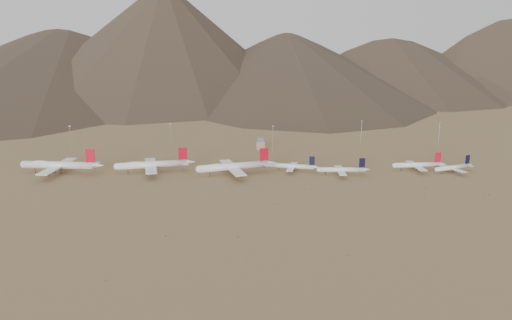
{
  "coord_description": "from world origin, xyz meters",
  "views": [
    {
      "loc": [
        1.29,
        -366.76,
        110.83
      ],
      "look_at": [
        20.98,
        30.0,
        11.46
      ],
      "focal_mm": 35.0,
      "sensor_mm": 36.0,
      "label": 1
    }
  ],
  "objects_px": {
    "widebody_east": "(234,166)",
    "widebody_centre": "(152,164)",
    "widebody_west": "(59,165)",
    "narrowbody_b": "(343,170)",
    "narrowbody_a": "(294,166)",
    "control_tower": "(261,144)"
  },
  "relations": [
    {
      "from": "widebody_east",
      "to": "widebody_centre",
      "type": "bearing_deg",
      "value": 156.79
    },
    {
      "from": "widebody_west",
      "to": "narrowbody_b",
      "type": "height_order",
      "value": "widebody_west"
    },
    {
      "from": "widebody_centre",
      "to": "narrowbody_a",
      "type": "xyz_separation_m",
      "value": [
        118.14,
        -2.25,
        -2.42
      ]
    },
    {
      "from": "widebody_west",
      "to": "control_tower",
      "type": "height_order",
      "value": "widebody_west"
    },
    {
      "from": "widebody_centre",
      "to": "narrowbody_a",
      "type": "bearing_deg",
      "value": -11.18
    },
    {
      "from": "widebody_centre",
      "to": "widebody_east",
      "type": "relative_size",
      "value": 0.99
    },
    {
      "from": "narrowbody_a",
      "to": "widebody_west",
      "type": "bearing_deg",
      "value": -165.08
    },
    {
      "from": "widebody_east",
      "to": "narrowbody_a",
      "type": "relative_size",
      "value": 1.65
    },
    {
      "from": "narrowbody_a",
      "to": "control_tower",
      "type": "distance_m",
      "value": 88.16
    },
    {
      "from": "widebody_west",
      "to": "widebody_east",
      "type": "distance_m",
      "value": 144.2
    },
    {
      "from": "narrowbody_b",
      "to": "narrowbody_a",
      "type": "bearing_deg",
      "value": 163.93
    },
    {
      "from": "widebody_west",
      "to": "narrowbody_a",
      "type": "relative_size",
      "value": 1.75
    },
    {
      "from": "widebody_west",
      "to": "widebody_centre",
      "type": "relative_size",
      "value": 1.07
    },
    {
      "from": "narrowbody_b",
      "to": "widebody_east",
      "type": "bearing_deg",
      "value": 179.73
    },
    {
      "from": "control_tower",
      "to": "narrowbody_a",
      "type": "bearing_deg",
      "value": -74.74
    },
    {
      "from": "narrowbody_a",
      "to": "control_tower",
      "type": "bearing_deg",
      "value": 120.97
    },
    {
      "from": "widebody_centre",
      "to": "narrowbody_b",
      "type": "relative_size",
      "value": 1.53
    },
    {
      "from": "widebody_west",
      "to": "narrowbody_b",
      "type": "relative_size",
      "value": 1.64
    },
    {
      "from": "widebody_east",
      "to": "narrowbody_b",
      "type": "height_order",
      "value": "widebody_east"
    },
    {
      "from": "widebody_centre",
      "to": "control_tower",
      "type": "height_order",
      "value": "widebody_centre"
    },
    {
      "from": "narrowbody_b",
      "to": "control_tower",
      "type": "xyz_separation_m",
      "value": [
        -61.29,
        98.81,
        0.66
      ]
    },
    {
      "from": "narrowbody_a",
      "to": "widebody_east",
      "type": "bearing_deg",
      "value": -155.84
    }
  ]
}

